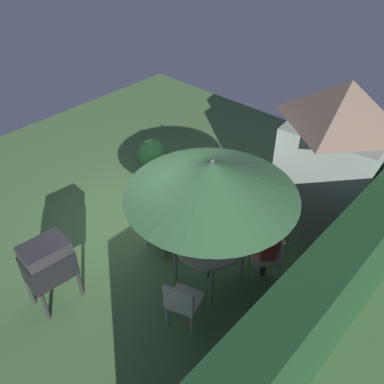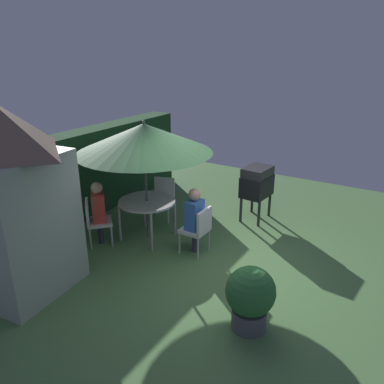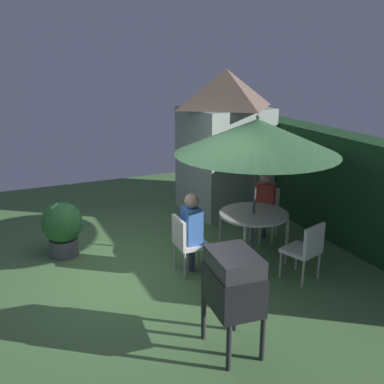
% 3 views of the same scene
% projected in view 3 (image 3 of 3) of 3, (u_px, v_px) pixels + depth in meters
% --- Properties ---
extents(ground_plane, '(11.00, 11.00, 0.00)m').
position_uv_depth(ground_plane, '(158.00, 270.00, 7.13)').
color(ground_plane, '#47703D').
extents(hedge_backdrop, '(6.92, 0.59, 1.91)m').
position_uv_depth(hedge_backdrop, '(339.00, 186.00, 8.22)').
color(hedge_backdrop, '#193D1E').
rests_on(hedge_backdrop, ground).
extents(garden_shed, '(1.71, 1.83, 2.95)m').
position_uv_depth(garden_shed, '(225.00, 140.00, 9.47)').
color(garden_shed, gray).
rests_on(garden_shed, ground).
extents(patio_table, '(1.11, 1.11, 0.80)m').
position_uv_depth(patio_table, '(254.00, 217.00, 7.32)').
color(patio_table, '#B2ADA3').
rests_on(patio_table, ground).
extents(patio_umbrella, '(2.55, 2.55, 2.37)m').
position_uv_depth(patio_umbrella, '(257.00, 137.00, 6.94)').
color(patio_umbrella, '#4C4C51').
rests_on(patio_umbrella, ground).
extents(bbq_grill, '(0.74, 0.56, 1.20)m').
position_uv_depth(bbq_grill, '(233.00, 283.00, 5.00)').
color(bbq_grill, black).
rests_on(bbq_grill, ground).
extents(chair_near_shed, '(0.65, 0.65, 0.90)m').
position_uv_depth(chair_near_shed, '(265.00, 209.00, 8.30)').
color(chair_near_shed, silver).
rests_on(chair_near_shed, ground).
extents(chair_far_side, '(0.46, 0.47, 0.90)m').
position_uv_depth(chair_far_side, '(186.00, 240.00, 6.93)').
color(chair_far_side, silver).
rests_on(chair_far_side, ground).
extents(chair_toward_hedge, '(0.58, 0.58, 0.90)m').
position_uv_depth(chair_toward_hedge, '(306.00, 248.00, 6.67)').
color(chair_toward_hedge, silver).
rests_on(chair_toward_hedge, ground).
extents(potted_plant_by_shed, '(0.68, 0.68, 0.92)m').
position_uv_depth(potted_plant_by_shed, '(62.00, 227.00, 7.51)').
color(potted_plant_by_shed, '#4C4C51').
rests_on(potted_plant_by_shed, ground).
extents(person_in_red, '(0.41, 0.41, 1.26)m').
position_uv_depth(person_in_red, '(265.00, 197.00, 8.14)').
color(person_in_red, '#CC3D33').
rests_on(person_in_red, ground).
extents(person_in_blue, '(0.34, 0.24, 1.26)m').
position_uv_depth(person_in_blue, '(192.00, 224.00, 6.89)').
color(person_in_blue, '#3866B2').
rests_on(person_in_blue, ground).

